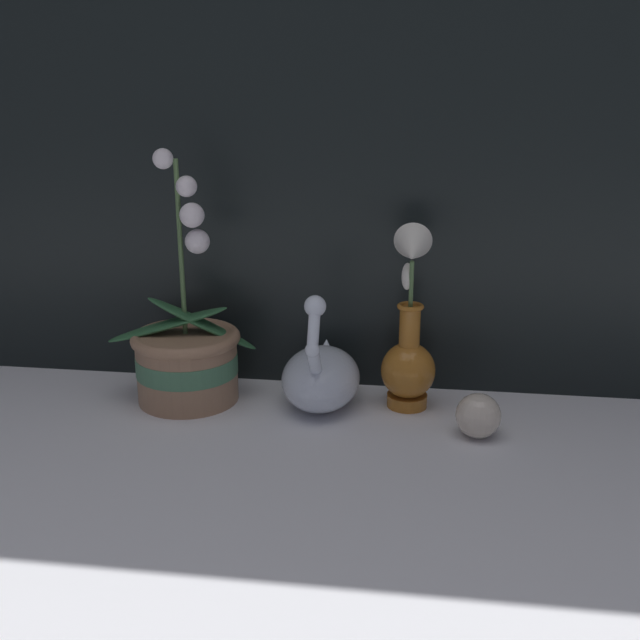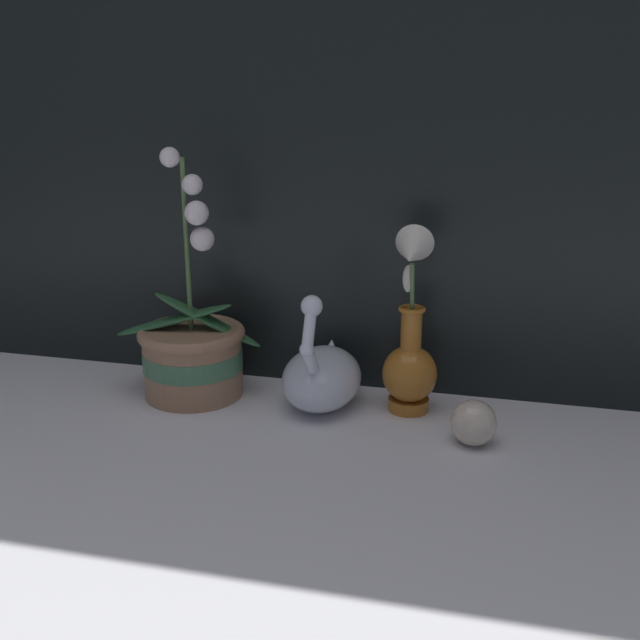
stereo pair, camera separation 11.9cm
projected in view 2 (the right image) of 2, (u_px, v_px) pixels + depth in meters
The scene contains 6 objects.
ground_plane at pixel (297, 440), 1.14m from camera, with size 2.80×2.80×0.00m, color white.
window_backdrop at pixel (335, 28), 1.18m from camera, with size 2.80×0.03×1.20m.
orchid_potted_plant at pixel (193, 350), 1.28m from camera, with size 0.26×0.18×0.42m.
swan_figurine at pixel (322, 375), 1.24m from camera, with size 0.13×0.21×0.21m.
blue_vase at pixel (410, 347), 1.20m from camera, with size 0.09×0.12×0.31m.
glass_sphere at pixel (474, 423), 1.11m from camera, with size 0.07×0.07×0.07m.
Camera 2 is at (0.28, -0.99, 0.52)m, focal length 42.00 mm.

